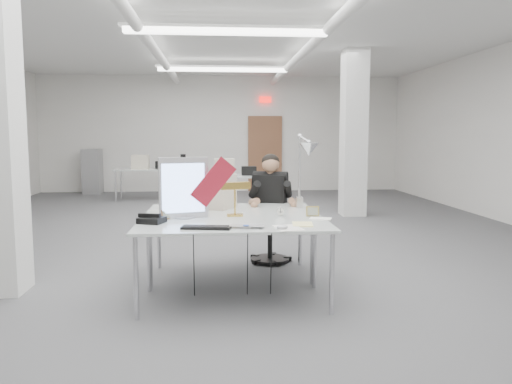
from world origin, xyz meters
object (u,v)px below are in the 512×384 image
(desk_main, at_px, (234,225))
(monitor, at_px, (184,188))
(desk_phone, at_px, (152,220))
(office_chair, at_px, (270,223))
(seated_person, at_px, (271,190))
(bankers_lamp, at_px, (235,200))
(architect_lamp, at_px, (304,166))
(laptop, at_px, (246,227))
(beige_monitor, at_px, (214,191))

(desk_main, relative_size, monitor, 3.01)
(desk_phone, bearing_deg, office_chair, 68.60)
(seated_person, bearing_deg, monitor, -113.52)
(bankers_lamp, height_order, architect_lamp, architect_lamp)
(desk_main, bearing_deg, laptop, -70.68)
(bankers_lamp, bearing_deg, desk_phone, -171.80)
(office_chair, bearing_deg, bankers_lamp, -95.93)
(desk_main, distance_m, laptop, 0.30)
(office_chair, bearing_deg, monitor, -112.26)
(seated_person, xyz_separation_m, beige_monitor, (-0.68, -0.42, 0.04))
(desk_main, bearing_deg, office_chair, 71.45)
(desk_phone, bearing_deg, bankers_lamp, 44.37)
(office_chair, bearing_deg, desk_phone, -113.66)
(architect_lamp, bearing_deg, bankers_lamp, -142.75)
(laptop, xyz_separation_m, architect_lamp, (0.67, 0.97, 0.47))
(beige_monitor, relative_size, architect_lamp, 0.41)
(office_chair, distance_m, seated_person, 0.42)
(laptop, distance_m, beige_monitor, 1.33)
(office_chair, xyz_separation_m, bankers_lamp, (-0.47, -1.06, 0.43))
(laptop, bearing_deg, desk_phone, 167.80)
(office_chair, relative_size, monitor, 1.63)
(bankers_lamp, relative_size, beige_monitor, 0.82)
(laptop, relative_size, bankers_lamp, 0.95)
(laptop, bearing_deg, monitor, 143.32)
(desk_main, distance_m, architect_lamp, 1.15)
(bankers_lamp, height_order, beige_monitor, beige_monitor)
(bankers_lamp, height_order, desk_phone, bankers_lamp)
(desk_main, relative_size, desk_phone, 8.26)
(monitor, distance_m, desk_phone, 0.47)
(seated_person, bearing_deg, laptop, -85.09)
(desk_main, xyz_separation_m, desk_phone, (-0.76, 0.07, 0.04))
(architect_lamp, bearing_deg, desk_phone, -140.61)
(office_chair, relative_size, beige_monitor, 2.45)
(monitor, xyz_separation_m, bankers_lamp, (0.50, 0.09, -0.14))
(seated_person, xyz_separation_m, monitor, (-0.97, -1.10, 0.15))
(desk_main, relative_size, seated_person, 1.83)
(office_chair, distance_m, architect_lamp, 1.12)
(monitor, xyz_separation_m, beige_monitor, (0.29, 0.67, -0.11))
(office_chair, distance_m, bankers_lamp, 1.24)
(seated_person, distance_m, monitor, 1.48)
(laptop, height_order, desk_phone, desk_phone)
(desk_main, bearing_deg, bankers_lamp, 86.42)
(beige_monitor, bearing_deg, bankers_lamp, -45.68)
(office_chair, height_order, seated_person, seated_person)
(architect_lamp, bearing_deg, beige_monitor, 178.98)
(monitor, height_order, bankers_lamp, monitor)
(bankers_lamp, bearing_deg, monitor, 174.26)
(seated_person, xyz_separation_m, desk_phone, (-1.25, -1.36, -0.12))
(monitor, bearing_deg, beige_monitor, 50.87)
(laptop, distance_m, desk_phone, 0.93)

